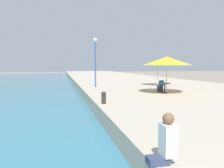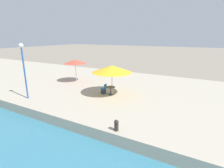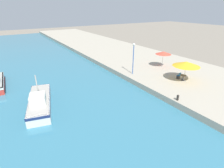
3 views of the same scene
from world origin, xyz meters
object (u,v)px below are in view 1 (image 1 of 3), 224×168
Objects in this scene: cafe_umbrella_pink at (167,61)px; mooring_bollard at (104,97)px; cafe_umbrella_white at (158,62)px; cafe_chair_left at (160,88)px; cafe_table at (165,86)px; person_at_quay at (166,141)px; lamppost at (95,54)px.

cafe_umbrella_pink is 6.50m from mooring_bollard.
cafe_chair_left is at bearing -112.71° from cafe_umbrella_white.
cafe_chair_left is (-0.02, 0.72, -0.21)m from cafe_table.
cafe_umbrella_pink is 4.38× the size of cafe_table.
cafe_chair_left is at bearing 38.06° from mooring_bollard.
person_at_quay is at bearing -90.99° from mooring_bollard.
lamppost is (1.11, 16.23, 2.63)m from person_at_quay.
lamppost reaches higher than cafe_umbrella_white.
lamppost reaches higher than mooring_bollard.
cafe_umbrella_pink is at bearing 31.55° from mooring_bollard.
person_at_quay is (-5.34, -10.57, -0.07)m from cafe_table.
cafe_table is 0.88× the size of cafe_chair_left.
lamppost is (-4.23, 5.67, 2.56)m from cafe_table.
lamppost is at bearing 126.64° from cafe_umbrella_pink.
mooring_bollard is (-5.19, -4.06, 0.02)m from cafe_chair_left.
cafe_umbrella_white is 2.83× the size of cafe_chair_left.
mooring_bollard is at bearing -143.68° from cafe_chair_left.
cafe_umbrella_pink is at bearing -86.00° from cafe_chair_left.
person_at_quay is at bearing -116.79° from cafe_table.
cafe_umbrella_white is 5.81m from cafe_chair_left.
cafe_chair_left is at bearing 91.74° from cafe_table.
cafe_chair_left reaches higher than cafe_table.
cafe_table is at bearing -53.26° from lamppost.
cafe_umbrella_pink reaches higher than cafe_umbrella_white.
person_at_quay is 16.48m from lamppost.
mooring_bollard is at bearing 89.01° from person_at_quay.
lamppost reaches higher than cafe_chair_left.
cafe_umbrella_white is 11.82m from mooring_bollard.
lamppost is at bearing 86.10° from person_at_quay.
person_at_quay reaches higher than cafe_chair_left.
lamppost is (0.98, 9.01, 2.74)m from mooring_bollard.
person_at_quay is at bearing -114.44° from cafe_umbrella_white.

